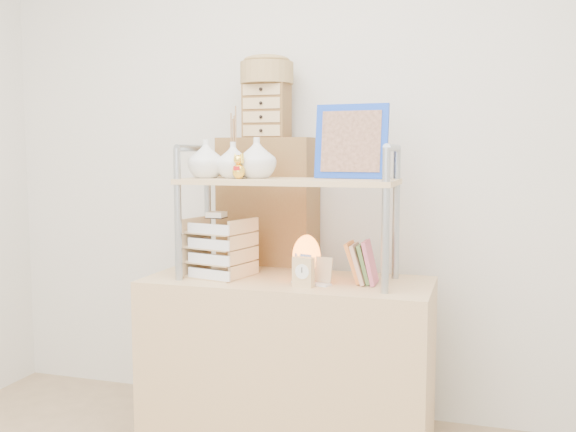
{
  "coord_description": "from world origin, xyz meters",
  "views": [
    {
      "loc": [
        0.78,
        -1.34,
        1.28
      ],
      "look_at": [
        0.0,
        1.2,
        1.02
      ],
      "focal_mm": 40.0,
      "sensor_mm": 36.0,
      "label": 1
    }
  ],
  "objects_px": {
    "letter_tray": "(217,251)",
    "salt_lamp": "(306,257)",
    "cabinet": "(269,277)",
    "desk": "(288,366)"
  },
  "relations": [
    {
      "from": "letter_tray",
      "to": "salt_lamp",
      "type": "bearing_deg",
      "value": 6.43
    },
    {
      "from": "letter_tray",
      "to": "salt_lamp",
      "type": "distance_m",
      "value": 0.39
    },
    {
      "from": "cabinet",
      "to": "salt_lamp",
      "type": "relative_size",
      "value": 7.09
    },
    {
      "from": "desk",
      "to": "cabinet",
      "type": "distance_m",
      "value": 0.52
    },
    {
      "from": "letter_tray",
      "to": "cabinet",
      "type": "bearing_deg",
      "value": 77.13
    },
    {
      "from": "desk",
      "to": "letter_tray",
      "type": "bearing_deg",
      "value": -172.94
    },
    {
      "from": "desk",
      "to": "letter_tray",
      "type": "distance_m",
      "value": 0.58
    },
    {
      "from": "desk",
      "to": "cabinet",
      "type": "height_order",
      "value": "cabinet"
    },
    {
      "from": "desk",
      "to": "letter_tray",
      "type": "relative_size",
      "value": 4.29
    },
    {
      "from": "desk",
      "to": "letter_tray",
      "type": "xyz_separation_m",
      "value": [
        -0.3,
        -0.04,
        0.49
      ]
    }
  ]
}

